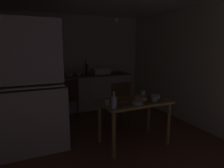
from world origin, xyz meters
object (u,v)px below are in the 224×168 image
Objects in this scene: serving_bowl_wide at (155,96)px; dining_table at (134,107)px; hutch_cabinet at (30,92)px; mug_tall at (107,102)px; mixing_bowl_counter at (68,74)px; sink_basin at (101,71)px; chair_by_counter at (68,98)px; hand_pump at (86,68)px; glass_bottle at (114,102)px; chair_far_side at (118,106)px.

dining_table is at bearing 178.24° from serving_bowl_wide.
hutch_cabinet is 25.36× the size of mug_tall.
hutch_cabinet reaches higher than mixing_bowl_counter.
sink_basin reaches higher than dining_table.
hutch_cabinet is 1.90m from mixing_bowl_counter.
mug_tall is (0.24, -1.66, 0.31)m from chair_by_counter.
glass_bottle is (-0.36, -2.47, -0.22)m from hand_pump.
glass_bottle reaches higher than chair_by_counter.
serving_bowl_wide is 0.91m from glass_bottle.
hand_pump is 1.05m from chair_by_counter.
glass_bottle reaches higher than dining_table.
serving_bowl_wide is at bearing -76.86° from hand_pump.
mug_tall is 0.21m from glass_bottle.
serving_bowl_wide is at bearing -1.76° from dining_table.
chair_by_counter reaches higher than dining_table.
mixing_bowl_counter is 0.91× the size of glass_bottle.
mug_tall is at bearing -81.68° from chair_by_counter.
hutch_cabinet is at bearing 153.56° from mug_tall.
sink_basin is at bearing -6.78° from hand_pump.
mixing_bowl_counter is 2.38m from glass_bottle.
chair_by_counter is at bearing 55.22° from hutch_cabinet.
hand_pump is (-0.38, 0.05, 0.09)m from sink_basin.
hutch_cabinet is 1.79× the size of dining_table.
mixing_bowl_counter reaches higher than mug_tall.
serving_bowl_wide is at bearing -86.27° from sink_basin.
glass_bottle is (1.06, -0.71, -0.09)m from hutch_cabinet.
serving_bowl_wide is (1.02, -2.15, -0.17)m from mixing_bowl_counter.
sink_basin reaches higher than mixing_bowl_counter.
mixing_bowl_counter is (-0.88, -0.05, -0.03)m from sink_basin.
serving_bowl_wide reaches higher than dining_table.
dining_table is (0.62, -2.14, -0.30)m from mixing_bowl_counter.
chair_by_counter is (-0.12, -0.52, -0.47)m from mixing_bowl_counter.
dining_table is at bearing -87.02° from hand_pump.
mixing_bowl_counter is at bearing 93.24° from mug_tall.
sink_basin is 0.39× the size of dining_table.
chair_by_counter is at bearing -103.08° from mixing_bowl_counter.
hutch_cabinet is at bearing -118.86° from mixing_bowl_counter.
hutch_cabinet is 8.35× the size of glass_bottle.
hand_pump is 2.32m from serving_bowl_wide.
serving_bowl_wide is at bearing -64.51° from mixing_bowl_counter.
chair_far_side is 6.35× the size of serving_bowl_wide.
glass_bottle is at bearing -165.53° from serving_bowl_wide.
chair_far_side is 0.83m from mug_tall.
hand_pump reaches higher than serving_bowl_wide.
hand_pump is at bearing 103.14° from serving_bowl_wide.
hand_pump is 2.57× the size of serving_bowl_wide.
glass_bottle is at bearing -33.99° from hutch_cabinet.
mug_tall reaches higher than dining_table.
serving_bowl_wide is (1.94, -0.49, -0.16)m from hutch_cabinet.
chair_by_counter is (-0.62, -0.61, -0.58)m from hand_pump.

